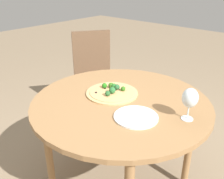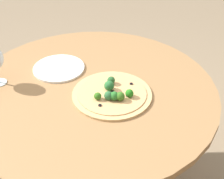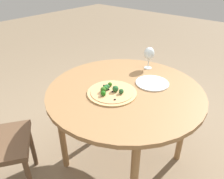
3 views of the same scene
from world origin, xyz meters
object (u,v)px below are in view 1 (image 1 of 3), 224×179
at_px(chair, 94,77).
at_px(wine_glass, 190,98).
at_px(pizza, 112,92).
at_px(plate_near, 136,117).

height_order(chair, wine_glass, chair).
bearing_deg(wine_glass, pizza, 3.73).
relative_size(pizza, plate_near, 1.39).
xyz_separation_m(wine_glass, plate_near, (0.22, 0.18, -0.12)).
bearing_deg(chair, plate_near, -88.85).
height_order(chair, pizza, chair).
height_order(chair, plate_near, chair).
bearing_deg(plate_near, wine_glass, -141.14).
bearing_deg(chair, wine_glass, -77.17).
relative_size(pizza, wine_glass, 1.87).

